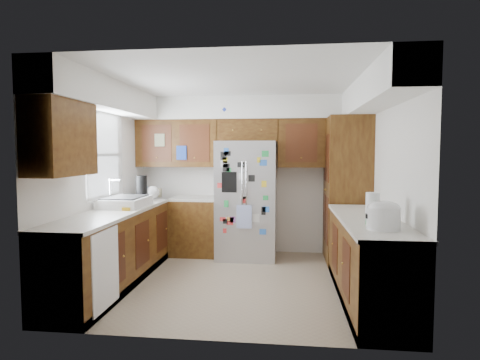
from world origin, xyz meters
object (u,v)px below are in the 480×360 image
object	(u,v)px
pantry	(347,190)
rice_cooker	(383,214)
paper_towel	(372,208)
fridge	(247,200)

from	to	relation	value
pantry	rice_cooker	xyz separation A→B (m)	(-0.00, -2.26, -0.02)
pantry	rice_cooker	distance (m)	2.26
pantry	paper_towel	xyz separation A→B (m)	(-0.02, -1.89, -0.00)
pantry	paper_towel	bearing A→B (deg)	-90.71
pantry	fridge	bearing A→B (deg)	177.94
pantry	fridge	xyz separation A→B (m)	(-1.50, 0.05, -0.17)
fridge	paper_towel	xyz separation A→B (m)	(1.48, -1.94, 0.17)
fridge	paper_towel	distance (m)	2.45
fridge	paper_towel	bearing A→B (deg)	-52.79
pantry	rice_cooker	size ratio (longest dim) A/B	6.87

